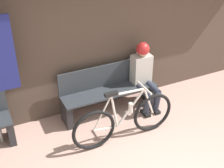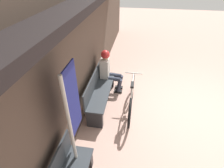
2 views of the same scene
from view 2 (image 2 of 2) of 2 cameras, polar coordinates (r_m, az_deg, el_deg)
ground_plane at (r=4.77m, az=24.03°, el=-8.13°), size 24.00×24.00×0.00m
storefront_wall at (r=3.87m, az=-9.34°, el=13.86°), size 12.00×0.56×3.20m
park_bench_near at (r=4.36m, az=-4.03°, el=-2.18°), size 1.68×0.42×0.85m
bicycle at (r=4.21m, az=6.37°, el=-4.38°), size 1.70×0.40×0.92m
person_seated at (r=4.70m, az=-1.21°, el=5.13°), size 0.34×0.61×1.21m
banner_pole at (r=2.55m, az=-12.77°, el=-9.15°), size 0.45×0.05×1.99m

